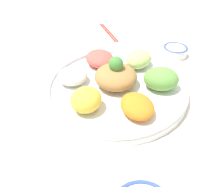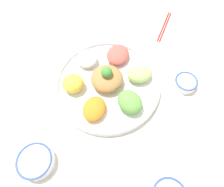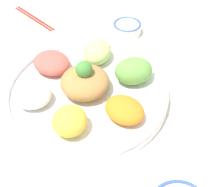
# 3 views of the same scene
# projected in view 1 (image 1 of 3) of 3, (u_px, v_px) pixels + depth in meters

# --- Properties ---
(ground_plane) EXTENTS (2.40, 2.40, 0.00)m
(ground_plane) POSITION_uv_depth(u_px,v_px,m) (115.00, 83.00, 0.66)
(ground_plane) COLOR silver
(salad_platter) EXTENTS (0.41, 0.41, 0.11)m
(salad_platter) POSITION_uv_depth(u_px,v_px,m) (118.00, 83.00, 0.62)
(salad_platter) COLOR white
(salad_platter) RESTS_ON ground_plane
(sauce_bowl_red) EXTENTS (0.09, 0.09, 0.03)m
(sauce_bowl_red) POSITION_uv_depth(u_px,v_px,m) (176.00, 51.00, 0.79)
(sauce_bowl_red) COLOR white
(sauce_bowl_red) RESTS_ON ground_plane
(chopsticks_pair_near) EXTENTS (0.09, 0.19, 0.01)m
(chopsticks_pair_near) POSITION_uv_depth(u_px,v_px,m) (109.00, 32.00, 0.95)
(chopsticks_pair_near) COLOR red
(chopsticks_pair_near) RESTS_ON ground_plane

